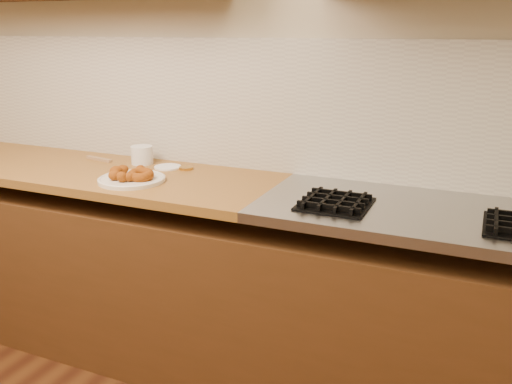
% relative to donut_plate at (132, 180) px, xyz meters
% --- Properties ---
extents(wall_back, '(4.00, 0.02, 2.70)m').
position_rel_donut_plate_xyz_m(wall_back, '(0.10, 0.43, 0.44)').
color(wall_back, '#B6AB8E').
rests_on(wall_back, ground).
extents(base_cabinet, '(3.60, 0.60, 0.77)m').
position_rel_donut_plate_xyz_m(base_cabinet, '(0.10, 0.12, -0.52)').
color(base_cabinet, '#4B2A14').
rests_on(base_cabinet, floor).
extents(butcher_block, '(2.30, 0.62, 0.04)m').
position_rel_donut_plate_xyz_m(butcher_block, '(-0.55, 0.12, -0.03)').
color(butcher_block, '#986227').
rests_on(butcher_block, base_cabinet).
extents(stovetop, '(1.30, 0.62, 0.04)m').
position_rel_donut_plate_xyz_m(stovetop, '(1.25, 0.12, -0.03)').
color(stovetop, '#9EA0A5').
rests_on(stovetop, base_cabinet).
extents(backsplash, '(3.60, 0.02, 0.60)m').
position_rel_donut_plate_xyz_m(backsplash, '(0.10, 0.41, 0.29)').
color(backsplash, '#B7B3A3').
rests_on(backsplash, wall_back).
extents(burner_grates, '(0.91, 0.26, 0.03)m').
position_rel_donut_plate_xyz_m(burner_grates, '(1.23, 0.04, 0.00)').
color(burner_grates, black).
rests_on(burner_grates, stovetop).
extents(donut_plate, '(0.29, 0.29, 0.02)m').
position_rel_donut_plate_xyz_m(donut_plate, '(0.00, 0.00, 0.00)').
color(donut_plate, silver).
rests_on(donut_plate, butcher_block).
extents(ring_donut, '(0.16, 0.16, 0.05)m').
position_rel_donut_plate_xyz_m(ring_donut, '(0.05, -0.00, 0.03)').
color(ring_donut, '#784003').
rests_on(ring_donut, donut_plate).
extents(fried_dough_chunks, '(0.17, 0.21, 0.05)m').
position_rel_donut_plate_xyz_m(fried_dough_chunks, '(-0.04, -0.01, 0.03)').
color(fried_dough_chunks, '#784003').
rests_on(fried_dough_chunks, donut_plate).
extents(plastic_tub, '(0.14, 0.14, 0.09)m').
position_rel_donut_plate_xyz_m(plastic_tub, '(-0.15, 0.29, 0.04)').
color(plastic_tub, silver).
rests_on(plastic_tub, butcher_block).
extents(tub_lid, '(0.14, 0.14, 0.01)m').
position_rel_donut_plate_xyz_m(tub_lid, '(0.01, 0.27, -0.00)').
color(tub_lid, white).
rests_on(tub_lid, butcher_block).
extents(brass_jar_lid, '(0.08, 0.08, 0.01)m').
position_rel_donut_plate_xyz_m(brass_jar_lid, '(0.11, 0.28, -0.00)').
color(brass_jar_lid, '#BB8833').
rests_on(brass_jar_lid, butcher_block).
extents(wooden_utensil, '(0.17, 0.05, 0.01)m').
position_rel_donut_plate_xyz_m(wooden_utensil, '(-0.39, 0.26, -0.00)').
color(wooden_utensil, '#98754F').
rests_on(wooden_utensil, butcher_block).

